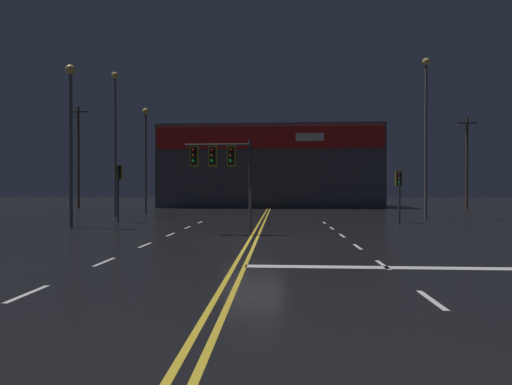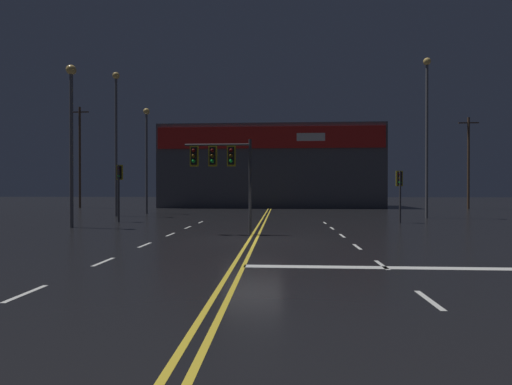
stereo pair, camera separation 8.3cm
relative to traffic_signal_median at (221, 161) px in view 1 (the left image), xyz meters
The scene contains 11 objects.
ground_plane 4.41m from the traffic_signal_median, 51.33° to the right, with size 200.00×200.00×0.00m, color black.
road_markings 5.17m from the traffic_signal_median, 52.45° to the right, with size 12.02×60.00×0.01m.
traffic_signal_median is the anchor object (origin of this frame).
traffic_signal_corner_northwest 10.41m from the traffic_signal_median, 138.68° to the left, with size 0.42×0.36×3.79m.
traffic_signal_corner_northeast 12.78m from the traffic_signal_median, 34.27° to the left, with size 0.42×0.36×3.35m.
streetlight_near_left 18.52m from the traffic_signal_median, 119.57° to the left, with size 0.56×0.56×9.41m.
streetlight_median_approach 9.66m from the traffic_signal_median, 162.17° to the left, with size 0.56×0.56×9.17m.
streetlight_far_left 16.74m from the traffic_signal_median, 129.62° to the left, with size 0.56×0.56×11.64m.
streetlight_far_right 18.83m from the traffic_signal_median, 40.69° to the left, with size 0.56×0.56×12.13m.
building_backdrop 31.71m from the traffic_signal_median, 86.96° to the left, with size 26.51×10.23×9.84m.
utility_pole_row 27.03m from the traffic_signal_median, 90.36° to the left, with size 46.92×0.26×11.94m.
Camera 1 is at (1.08, -16.86, 2.13)m, focal length 28.00 mm.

